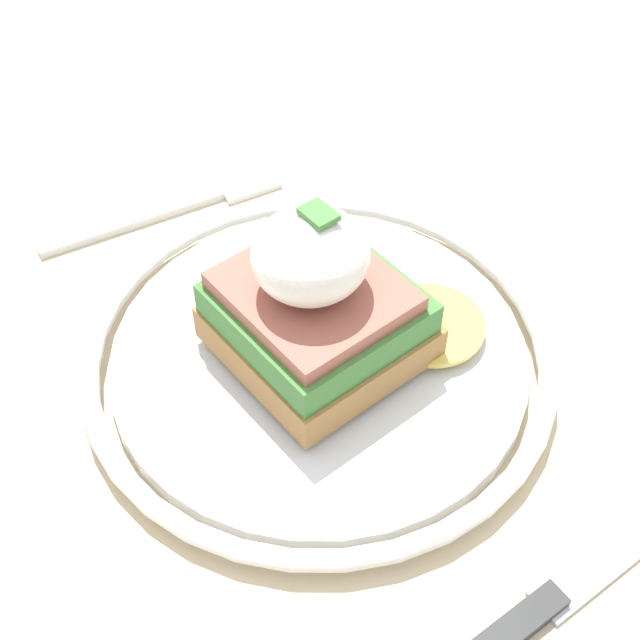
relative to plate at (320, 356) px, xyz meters
The scene contains 5 objects.
dining_table 0.14m from the plate, 91.38° to the right, with size 1.12×0.69×0.77m.
plate is the anchor object (origin of this frame).
sandwich 0.04m from the plate, 109.73° to the right, with size 0.10×0.12×0.09m.
fork 0.15m from the plate, behind, with size 0.04×0.15×0.00m.
knife 0.16m from the plate, ahead, with size 0.03×0.19×0.01m.
Camera 1 is at (0.23, -0.14, 1.13)m, focal length 50.00 mm.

